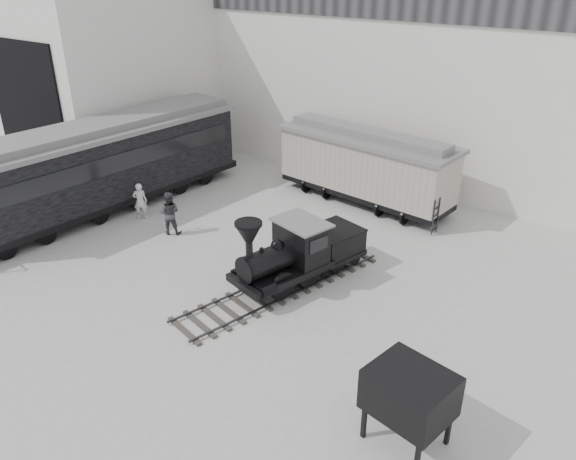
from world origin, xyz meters
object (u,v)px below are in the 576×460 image
Objects in this scene: visitor_a at (140,201)px; passenger_coach at (110,164)px; locomotive at (295,256)px; visitor_b at (169,213)px; coal_hopper at (409,398)px; boxcar at (366,165)px.

passenger_coach is at bearing -46.35° from visitor_a.
locomotive is 4.55× the size of visitor_b.
locomotive is 10.81m from passenger_coach.
visitor_a is at bearing -168.85° from locomotive.
locomotive is at bearing 155.77° from coal_hopper.
boxcar is at bearing -153.19° from visitor_b.
visitor_a is at bearing 172.56° from coal_hopper.
visitor_a is 0.78× the size of coal_hopper.
locomotive reaches higher than visitor_b.
boxcar reaches higher than visitor_b.
locomotive reaches higher than coal_hopper.
locomotive reaches higher than visitor_a.
visitor_b is 0.87× the size of coal_hopper.
passenger_coach is (-9.32, -7.16, 0.24)m from boxcar.
visitor_b is (4.16, -0.54, -1.16)m from passenger_coach.
passenger_coach reaches higher than boxcar.
visitor_a is at bearing -0.57° from passenger_coach.
coal_hopper is (6.32, -4.55, 0.26)m from locomotive.
visitor_b is (-5.15, -7.69, -0.92)m from boxcar.
boxcar reaches higher than coal_hopper.
visitor_a is at bearing -37.59° from visitor_b.
passenger_coach is 17.89m from coal_hopper.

